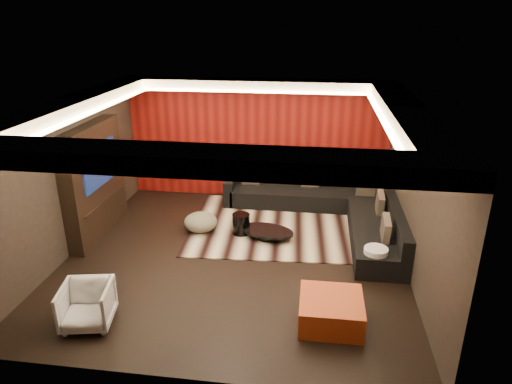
# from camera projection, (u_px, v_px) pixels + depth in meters

# --- Properties ---
(floor) EXTENTS (6.00, 6.00, 0.02)m
(floor) POSITION_uv_depth(u_px,v_px,m) (235.00, 257.00, 8.28)
(floor) COLOR black
(floor) RESTS_ON ground
(ceiling) EXTENTS (6.00, 6.00, 0.02)m
(ceiling) POSITION_uv_depth(u_px,v_px,m) (232.00, 102.00, 7.25)
(ceiling) COLOR silver
(ceiling) RESTS_ON ground
(wall_back) EXTENTS (6.00, 0.02, 2.80)m
(wall_back) POSITION_uv_depth(u_px,v_px,m) (257.00, 139.00, 10.54)
(wall_back) COLOR black
(wall_back) RESTS_ON ground
(wall_left) EXTENTS (0.02, 6.00, 2.80)m
(wall_left) POSITION_uv_depth(u_px,v_px,m) (68.00, 177.00, 8.14)
(wall_left) COLOR black
(wall_left) RESTS_ON ground
(wall_right) EXTENTS (0.02, 6.00, 2.80)m
(wall_right) POSITION_uv_depth(u_px,v_px,m) (416.00, 194.00, 7.38)
(wall_right) COLOR black
(wall_right) RESTS_ON ground
(red_feature_wall) EXTENTS (5.98, 0.05, 2.78)m
(red_feature_wall) POSITION_uv_depth(u_px,v_px,m) (257.00, 140.00, 10.50)
(red_feature_wall) COLOR #6B0C0A
(red_feature_wall) RESTS_ON ground
(soffit_back) EXTENTS (6.00, 0.60, 0.22)m
(soffit_back) POSITION_uv_depth(u_px,v_px,m) (255.00, 85.00, 9.78)
(soffit_back) COLOR silver
(soffit_back) RESTS_ON ground
(soffit_front) EXTENTS (6.00, 0.60, 0.22)m
(soffit_front) POSITION_uv_depth(u_px,v_px,m) (185.00, 160.00, 4.80)
(soffit_front) COLOR silver
(soffit_front) RESTS_ON ground
(soffit_left) EXTENTS (0.60, 4.80, 0.22)m
(soffit_left) POSITION_uv_depth(u_px,v_px,m) (74.00, 105.00, 7.63)
(soffit_left) COLOR silver
(soffit_left) RESTS_ON ground
(soffit_right) EXTENTS (0.60, 4.80, 0.22)m
(soffit_right) POSITION_uv_depth(u_px,v_px,m) (406.00, 114.00, 6.95)
(soffit_right) COLOR silver
(soffit_right) RESTS_ON ground
(cove_back) EXTENTS (4.80, 0.08, 0.04)m
(cove_back) POSITION_uv_depth(u_px,v_px,m) (253.00, 92.00, 9.50)
(cove_back) COLOR #FFD899
(cove_back) RESTS_ON ground
(cove_front) EXTENTS (4.80, 0.08, 0.04)m
(cove_front) POSITION_uv_depth(u_px,v_px,m) (194.00, 158.00, 5.15)
(cove_front) COLOR #FFD899
(cove_front) RESTS_ON ground
(cove_left) EXTENTS (0.08, 4.80, 0.04)m
(cove_left) POSITION_uv_depth(u_px,v_px,m) (94.00, 111.00, 7.62)
(cove_left) COLOR #FFD899
(cove_left) RESTS_ON ground
(cove_right) EXTENTS (0.08, 4.80, 0.04)m
(cove_right) POSITION_uv_depth(u_px,v_px,m) (383.00, 119.00, 7.02)
(cove_right) COLOR #FFD899
(cove_right) RESTS_ON ground
(tv_surround) EXTENTS (0.30, 2.00, 2.20)m
(tv_surround) POSITION_uv_depth(u_px,v_px,m) (94.00, 181.00, 8.79)
(tv_surround) COLOR black
(tv_surround) RESTS_ON ground
(tv_screen) EXTENTS (0.04, 1.30, 0.80)m
(tv_screen) POSITION_uv_depth(u_px,v_px,m) (100.00, 165.00, 8.64)
(tv_screen) COLOR black
(tv_screen) RESTS_ON ground
(tv_shelf) EXTENTS (0.04, 1.60, 0.04)m
(tv_shelf) POSITION_uv_depth(u_px,v_px,m) (105.00, 201.00, 8.91)
(tv_shelf) COLOR black
(tv_shelf) RESTS_ON ground
(rug) EXTENTS (4.16, 3.22, 0.02)m
(rug) POSITION_uv_depth(u_px,v_px,m) (288.00, 225.00, 9.49)
(rug) COLOR beige
(rug) RESTS_ON floor
(coffee_table) EXTENTS (1.29, 1.29, 0.18)m
(coffee_table) POSITION_uv_depth(u_px,v_px,m) (267.00, 234.00, 8.90)
(coffee_table) COLOR black
(coffee_table) RESTS_ON rug
(drum_stool) EXTENTS (0.40, 0.40, 0.41)m
(drum_stool) POSITION_uv_depth(u_px,v_px,m) (241.00, 224.00, 9.05)
(drum_stool) COLOR black
(drum_stool) RESTS_ON rug
(striped_pouf) EXTENTS (0.67, 0.67, 0.37)m
(striped_pouf) POSITION_uv_depth(u_px,v_px,m) (201.00, 222.00, 9.18)
(striped_pouf) COLOR beige
(striped_pouf) RESTS_ON rug
(white_side_table) EXTENTS (0.41, 0.41, 0.50)m
(white_side_table) POSITION_uv_depth(u_px,v_px,m) (375.00, 261.00, 7.64)
(white_side_table) COLOR white
(white_side_table) RESTS_ON floor
(orange_ottoman) EXTENTS (0.90, 0.90, 0.40)m
(orange_ottoman) POSITION_uv_depth(u_px,v_px,m) (331.00, 311.00, 6.46)
(orange_ottoman) COLOR #AE2A16
(orange_ottoman) RESTS_ON floor
(armchair) EXTENTS (0.79, 0.81, 0.63)m
(armchair) POSITION_uv_depth(u_px,v_px,m) (87.00, 305.00, 6.38)
(armchair) COLOR silver
(armchair) RESTS_ON floor
(sectional_sofa) EXTENTS (3.65, 3.50, 0.75)m
(sectional_sofa) POSITION_uv_depth(u_px,v_px,m) (331.00, 208.00, 9.68)
(sectional_sofa) COLOR black
(sectional_sofa) RESTS_ON floor
(throw_pillows) EXTENTS (3.05, 2.80, 0.50)m
(throw_pillows) POSITION_uv_depth(u_px,v_px,m) (334.00, 192.00, 9.55)
(throw_pillows) COLOR tan
(throw_pillows) RESTS_ON sectional_sofa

